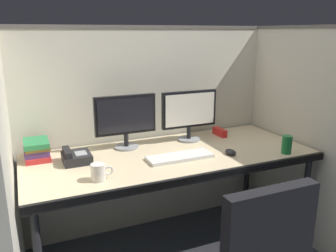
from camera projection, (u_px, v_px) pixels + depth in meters
cubicle_partition_rear at (148, 130)px, 2.71m from camera, size 2.21×0.06×1.57m
cubicle_partition_left at (7, 176)px, 1.84m from camera, size 0.06×1.41×1.57m
cubicle_partition_right at (297, 134)px, 2.61m from camera, size 0.06×1.41×1.57m
desk at (172, 161)px, 2.33m from camera, size 1.90×0.80×0.74m
monitor_left at (126, 118)px, 2.39m from camera, size 0.43×0.17×0.37m
monitor_right at (189, 112)px, 2.56m from camera, size 0.43×0.17×0.37m
keyboard_main at (180, 157)px, 2.24m from camera, size 0.43×0.15×0.02m
computer_mouse at (231, 152)px, 2.31m from camera, size 0.06×0.10×0.04m
soda_can at (286, 144)px, 2.32m from camera, size 0.07×0.07×0.12m
desk_phone at (76, 157)px, 2.17m from camera, size 0.17×0.19×0.09m
red_stapler at (220, 132)px, 2.73m from camera, size 0.04×0.15×0.06m
coffee_mug at (99, 172)px, 1.90m from camera, size 0.13×0.08×0.09m
book_stack at (37, 150)px, 2.22m from camera, size 0.16×0.23×0.12m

